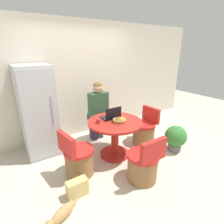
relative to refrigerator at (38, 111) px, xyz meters
name	(u,v)px	position (x,y,z in m)	size (l,w,h in m)	color
ground_plane	(116,159)	(1.08, -1.07, -0.87)	(12.00, 12.00, 0.00)	beige
wall_back	(81,80)	(1.08, 0.39, 0.43)	(7.00, 0.06, 2.60)	beige
refrigerator	(38,111)	(0.00, 0.00, 0.00)	(0.61, 0.71, 1.74)	silver
dining_table	(115,133)	(1.15, -0.92, -0.38)	(1.02, 1.02, 0.73)	#B2261E
chair_left_side	(78,160)	(0.34, -1.05, -0.60)	(0.52, 0.51, 0.80)	olive
chair_right_side	(144,131)	(1.97, -0.87, -0.60)	(0.50, 0.50, 0.80)	olive
chair_near_camera	(143,165)	(1.13, -1.75, -0.60)	(0.50, 0.50, 0.80)	olive
person_seated	(98,109)	(1.19, -0.19, -0.11)	(0.40, 0.37, 1.35)	#2D2D38
laptop	(111,116)	(1.16, -0.78, -0.09)	(0.34, 0.26, 0.24)	#232328
fruit_bowl	(120,120)	(1.20, -1.01, -0.11)	(0.25, 0.25, 0.10)	olive
coffee_cup	(98,121)	(0.85, -0.84, -0.10)	(0.08, 0.08, 0.09)	#B2332D
cat	(62,213)	(-0.18, -1.72, -0.78)	(0.46, 0.26, 0.17)	tan
potted_plant	(176,137)	(2.27, -1.47, -0.57)	(0.43, 0.43, 0.54)	slate
handbag	(77,188)	(0.13, -1.48, -0.74)	(0.30, 0.14, 0.26)	tan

